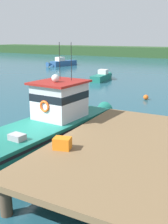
% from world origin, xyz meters
% --- Properties ---
extents(ground_plane, '(200.00, 200.00, 0.00)m').
position_xyz_m(ground_plane, '(0.00, 0.00, 0.00)').
color(ground_plane, '#1E4C5B').
extents(dock, '(6.00, 9.00, 1.20)m').
position_xyz_m(dock, '(4.80, 0.00, 1.07)').
color(dock, '#4C3D2D').
rests_on(dock, ground).
extents(main_fishing_boat, '(3.21, 9.92, 4.80)m').
position_xyz_m(main_fishing_boat, '(0.25, 1.13, 1.01)').
color(main_fishing_boat, '#196B5B').
rests_on(main_fishing_boat, ground).
extents(crate_stack_mid_dock, '(0.69, 0.57, 0.42)m').
position_xyz_m(crate_stack_mid_dock, '(2.53, -1.54, 1.41)').
color(crate_stack_mid_dock, orange).
rests_on(crate_stack_mid_dock, dock).
extents(moored_boat_far_left, '(1.51, 4.95, 1.25)m').
position_xyz_m(moored_boat_far_left, '(-6.12, 20.75, 0.43)').
color(moored_boat_far_left, '#196B5B').
rests_on(moored_boat_far_left, ground).
extents(moored_boat_near_channel, '(2.97, 6.18, 1.55)m').
position_xyz_m(moored_boat_near_channel, '(-19.31, 32.54, 0.53)').
color(moored_boat_near_channel, '#285184').
rests_on(moored_boat_near_channel, ground).
extents(mooring_buoy_spare_mooring, '(0.42, 0.42, 0.42)m').
position_xyz_m(mooring_buoy_spare_mooring, '(1.45, 12.92, 0.21)').
color(mooring_buoy_spare_mooring, '#EA5B19').
rests_on(mooring_buoy_spare_mooring, ground).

